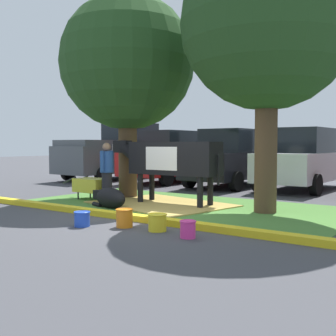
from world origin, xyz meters
The scene contains 18 objects.
ground_plane centered at (0.00, 0.00, 0.00)m, with size 80.00×80.00×0.00m, color #424247.
grass_island centered at (-0.34, 1.65, 0.01)m, with size 7.83×4.03×0.02m, color #477A33.
curb_yellow centered at (-0.34, -0.51, 0.06)m, with size 9.03×0.24×0.12m, color yellow.
hay_bedding centered at (-0.83, 1.47, 0.03)m, with size 3.20×2.40×0.04m, color tan.
shade_tree_left centered at (-2.42, 2.08, 3.71)m, with size 3.70×3.70×5.59m.
shade_tree_right centered at (1.73, 1.83, 4.04)m, with size 3.72×3.72×5.94m.
cow_holstein centered at (-0.67, 1.67, 1.14)m, with size 3.14×0.77×1.59m.
calf_lying centered at (-1.52, 0.40, 0.24)m, with size 1.33×0.81×0.48m.
person_handler centered at (-2.16, 0.98, 0.82)m, with size 0.34×0.52×1.53m.
wheelbarrow centered at (-2.88, 1.17, 0.39)m, with size 1.60×0.61×0.63m.
bucket_blue centered at (-0.38, -1.53, 0.14)m, with size 0.30×0.30×0.27m.
bucket_orange centered at (0.28, -1.13, 0.17)m, with size 0.32×0.32×0.33m.
bucket_yellow centered at (0.97, -1.06, 0.16)m, with size 0.34×0.34×0.30m.
bucket_pink centered at (1.69, -1.21, 0.15)m, with size 0.27×0.27×0.28m.
pickup_truck_maroon centered at (-7.10, 6.76, 1.11)m, with size 2.34×5.45×2.42m.
sedan_blue centered at (-4.29, 6.78, 0.98)m, with size 2.12×4.45×2.02m.
sedan_silver centered at (-1.53, 6.72, 0.98)m, with size 2.12×4.45×2.02m.
hatchback_white centered at (0.84, 7.05, 0.98)m, with size 2.12×4.45×2.02m.
Camera 1 is at (5.33, -6.82, 1.49)m, focal length 45.35 mm.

